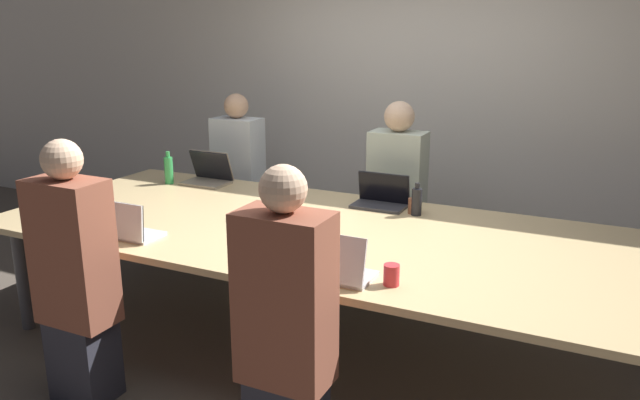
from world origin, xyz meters
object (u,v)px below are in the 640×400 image
(bottle_far_left, at_px, (169,170))
(stapler, at_px, (282,228))
(person_near_left, at_px, (75,279))
(person_near_midright, at_px, (285,331))
(laptop_far_left, at_px, (209,174))
(cup_far_center, at_px, (414,206))
(person_far_center, at_px, (396,201))
(bottle_far_center, at_px, (417,201))
(cup_near_midright, at_px, (391,275))
(laptop_near_left, at_px, (128,228))
(laptop_near_midright, at_px, (338,267))
(person_far_left, at_px, (239,180))
(laptop_far_center, at_px, (381,197))

(bottle_far_left, height_order, stapler, bottle_far_left)
(person_near_left, bearing_deg, person_near_midright, 178.95)
(laptop_far_left, relative_size, cup_far_center, 3.46)
(person_near_left, relative_size, cup_far_center, 13.94)
(person_far_center, relative_size, bottle_far_center, 6.70)
(person_near_midright, height_order, cup_near_midright, person_near_midright)
(laptop_near_left, height_order, bottle_far_center, laptop_near_left)
(laptop_near_midright, distance_m, bottle_far_center, 1.21)
(person_far_left, bearing_deg, cup_far_center, -17.48)
(person_near_left, xyz_separation_m, cup_near_midright, (1.56, 0.46, 0.13))
(person_far_left, distance_m, bottle_far_center, 1.83)
(person_far_left, xyz_separation_m, person_near_midright, (1.67, -2.20, -0.00))
(laptop_near_left, height_order, stapler, laptop_near_left)
(laptop_near_midright, height_order, cup_far_center, laptop_near_midright)
(person_far_left, height_order, laptop_far_center, person_far_left)
(laptop_far_left, bearing_deg, cup_near_midright, -32.95)
(laptop_near_midright, relative_size, bottle_far_center, 1.46)
(bottle_far_center, bearing_deg, cup_near_midright, -78.32)
(person_far_left, bearing_deg, bottle_far_left, -112.91)
(person_near_left, bearing_deg, laptop_far_left, -77.13)
(cup_far_center, bearing_deg, laptop_far_center, 165.01)
(laptop_near_left, distance_m, laptop_far_center, 1.66)
(cup_near_midright, height_order, stapler, cup_near_midright)
(cup_near_midright, height_order, person_far_center, person_far_center)
(person_near_midright, relative_size, person_far_center, 0.99)
(cup_near_midright, relative_size, cup_far_center, 1.01)
(bottle_far_left, xyz_separation_m, laptop_near_midright, (1.97, -1.18, -0.04))
(laptop_far_left, xyz_separation_m, person_far_left, (-0.02, 0.45, -0.15))
(laptop_far_center, xyz_separation_m, stapler, (-0.33, -0.78, -0.04))
(laptop_near_midright, distance_m, person_near_midright, 0.45)
(person_far_left, xyz_separation_m, bottle_far_center, (1.73, -0.57, 0.17))
(cup_near_midright, relative_size, stapler, 0.68)
(cup_far_center, bearing_deg, stapler, -129.23)
(laptop_near_midright, height_order, stapler, laptop_near_midright)
(cup_far_center, bearing_deg, laptop_far_left, 176.94)
(bottle_far_left, distance_m, person_near_midright, 2.51)
(laptop_near_left, xyz_separation_m, laptop_near_midright, (1.34, -0.04, 0.00))
(laptop_far_center, relative_size, person_far_center, 0.25)
(person_far_left, bearing_deg, cup_near_midright, -41.00)
(person_near_midright, relative_size, cup_far_center, 13.91)
(laptop_near_left, distance_m, laptop_far_left, 1.34)
(cup_far_center, bearing_deg, cup_near_midright, -77.32)
(person_near_midright, distance_m, bottle_far_center, 1.65)
(bottle_far_left, relative_size, cup_far_center, 2.49)
(person_far_left, relative_size, laptop_far_center, 3.92)
(laptop_near_left, xyz_separation_m, person_far_center, (1.05, 1.67, -0.13))
(person_far_center, bearing_deg, person_near_midright, -83.64)
(person_far_center, xyz_separation_m, bottle_far_center, (0.30, -0.50, 0.16))
(person_far_left, distance_m, laptop_far_center, 1.54)
(cup_near_midright, bearing_deg, person_far_left, 139.00)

